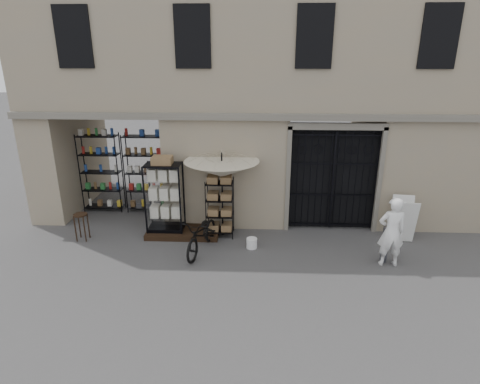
{
  "coord_description": "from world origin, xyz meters",
  "views": [
    {
      "loc": [
        -0.38,
        -8.57,
        4.91
      ],
      "look_at": [
        -0.8,
        1.4,
        1.35
      ],
      "focal_mm": 30.0,
      "sensor_mm": 36.0,
      "label": 1
    }
  ],
  "objects_px": {
    "bicycle": "(203,251)",
    "shopkeeper": "(387,264)",
    "display_cabinet": "(165,201)",
    "wooden_stool": "(82,226)",
    "wire_rack": "(220,208)",
    "steel_bollard": "(385,245)",
    "easel_sign": "(404,220)",
    "white_bucket": "(252,243)",
    "market_umbrella": "(222,165)"
  },
  "relations": [
    {
      "from": "easel_sign",
      "to": "wooden_stool",
      "type": "bearing_deg",
      "value": -171.24
    },
    {
      "from": "white_bucket",
      "to": "easel_sign",
      "type": "height_order",
      "value": "easel_sign"
    },
    {
      "from": "display_cabinet",
      "to": "market_umbrella",
      "type": "xyz_separation_m",
      "value": [
        1.58,
        0.03,
        1.04
      ]
    },
    {
      "from": "display_cabinet",
      "to": "wooden_stool",
      "type": "xyz_separation_m",
      "value": [
        -2.21,
        -0.43,
        -0.6
      ]
    },
    {
      "from": "market_umbrella",
      "to": "wooden_stool",
      "type": "height_order",
      "value": "market_umbrella"
    },
    {
      "from": "white_bucket",
      "to": "display_cabinet",
      "type": "bearing_deg",
      "value": 163.26
    },
    {
      "from": "steel_bollard",
      "to": "shopkeeper",
      "type": "bearing_deg",
      "value": -65.91
    },
    {
      "from": "bicycle",
      "to": "shopkeeper",
      "type": "relative_size",
      "value": 1.06
    },
    {
      "from": "bicycle",
      "to": "display_cabinet",
      "type": "bearing_deg",
      "value": 153.85
    },
    {
      "from": "bicycle",
      "to": "steel_bollard",
      "type": "xyz_separation_m",
      "value": [
        4.49,
        -0.34,
        0.45
      ]
    },
    {
      "from": "shopkeeper",
      "to": "easel_sign",
      "type": "xyz_separation_m",
      "value": [
        0.76,
        1.32,
        0.62
      ]
    },
    {
      "from": "market_umbrella",
      "to": "easel_sign",
      "type": "bearing_deg",
      "value": -1.81
    },
    {
      "from": "easel_sign",
      "to": "display_cabinet",
      "type": "bearing_deg",
      "value": -174.39
    },
    {
      "from": "display_cabinet",
      "to": "white_bucket",
      "type": "bearing_deg",
      "value": 4.83
    },
    {
      "from": "wooden_stool",
      "to": "steel_bollard",
      "type": "distance_m",
      "value": 7.88
    },
    {
      "from": "wire_rack",
      "to": "wooden_stool",
      "type": "relative_size",
      "value": 2.18
    },
    {
      "from": "bicycle",
      "to": "wooden_stool",
      "type": "relative_size",
      "value": 2.42
    },
    {
      "from": "steel_bollard",
      "to": "easel_sign",
      "type": "distance_m",
      "value": 1.45
    },
    {
      "from": "bicycle",
      "to": "steel_bollard",
      "type": "distance_m",
      "value": 4.52
    },
    {
      "from": "market_umbrella",
      "to": "wooden_stool",
      "type": "xyz_separation_m",
      "value": [
        -3.79,
        -0.46,
        -1.65
      ]
    },
    {
      "from": "display_cabinet",
      "to": "wooden_stool",
      "type": "distance_m",
      "value": 2.33
    },
    {
      "from": "market_umbrella",
      "to": "bicycle",
      "type": "xyz_separation_m",
      "value": [
        -0.44,
        -1.0,
        -2.04
      ]
    },
    {
      "from": "steel_bollard",
      "to": "easel_sign",
      "type": "xyz_separation_m",
      "value": [
        0.82,
        1.18,
        0.16
      ]
    },
    {
      "from": "wooden_stool",
      "to": "shopkeeper",
      "type": "xyz_separation_m",
      "value": [
        7.9,
        -1.01,
        -0.4
      ]
    },
    {
      "from": "bicycle",
      "to": "steel_bollard",
      "type": "bearing_deg",
      "value": 9.91
    },
    {
      "from": "wire_rack",
      "to": "white_bucket",
      "type": "bearing_deg",
      "value": -44.72
    },
    {
      "from": "bicycle",
      "to": "white_bucket",
      "type": "bearing_deg",
      "value": 25.22
    },
    {
      "from": "display_cabinet",
      "to": "shopkeeper",
      "type": "xyz_separation_m",
      "value": [
        5.69,
        -1.44,
        -1.0
      ]
    },
    {
      "from": "white_bucket",
      "to": "steel_bollard",
      "type": "relative_size",
      "value": 0.31
    },
    {
      "from": "shopkeeper",
      "to": "steel_bollard",
      "type": "bearing_deg",
      "value": -66.78
    },
    {
      "from": "bicycle",
      "to": "wooden_stool",
      "type": "distance_m",
      "value": 3.41
    },
    {
      "from": "bicycle",
      "to": "steel_bollard",
      "type": "relative_size",
      "value": 2.02
    },
    {
      "from": "display_cabinet",
      "to": "easel_sign",
      "type": "height_order",
      "value": "display_cabinet"
    },
    {
      "from": "wire_rack",
      "to": "display_cabinet",
      "type": "bearing_deg",
      "value": 174.77
    },
    {
      "from": "bicycle",
      "to": "easel_sign",
      "type": "relative_size",
      "value": 1.53
    },
    {
      "from": "display_cabinet",
      "to": "white_bucket",
      "type": "height_order",
      "value": "display_cabinet"
    },
    {
      "from": "display_cabinet",
      "to": "steel_bollard",
      "type": "distance_m",
      "value": 5.8
    },
    {
      "from": "white_bucket",
      "to": "wooden_stool",
      "type": "xyz_separation_m",
      "value": [
        -4.61,
        0.29,
        0.26
      ]
    },
    {
      "from": "wire_rack",
      "to": "shopkeeper",
      "type": "xyz_separation_m",
      "value": [
        4.18,
        -1.45,
        -0.8
      ]
    },
    {
      "from": "wooden_stool",
      "to": "market_umbrella",
      "type": "bearing_deg",
      "value": 6.95
    },
    {
      "from": "steel_bollard",
      "to": "shopkeeper",
      "type": "distance_m",
      "value": 0.48
    },
    {
      "from": "easel_sign",
      "to": "shopkeeper",
      "type": "bearing_deg",
      "value": -113.22
    },
    {
      "from": "market_umbrella",
      "to": "easel_sign",
      "type": "distance_m",
      "value": 5.08
    },
    {
      "from": "wooden_stool",
      "to": "bicycle",
      "type": "bearing_deg",
      "value": -9.08
    },
    {
      "from": "white_bucket",
      "to": "steel_bollard",
      "type": "height_order",
      "value": "steel_bollard"
    },
    {
      "from": "steel_bollard",
      "to": "shopkeeper",
      "type": "relative_size",
      "value": 0.52
    },
    {
      "from": "market_umbrella",
      "to": "display_cabinet",
      "type": "bearing_deg",
      "value": -178.93
    },
    {
      "from": "steel_bollard",
      "to": "shopkeeper",
      "type": "xyz_separation_m",
      "value": [
        0.06,
        -0.14,
        -0.45
      ]
    },
    {
      "from": "white_bucket",
      "to": "easel_sign",
      "type": "distance_m",
      "value": 4.12
    },
    {
      "from": "white_bucket",
      "to": "bicycle",
      "type": "distance_m",
      "value": 1.29
    }
  ]
}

